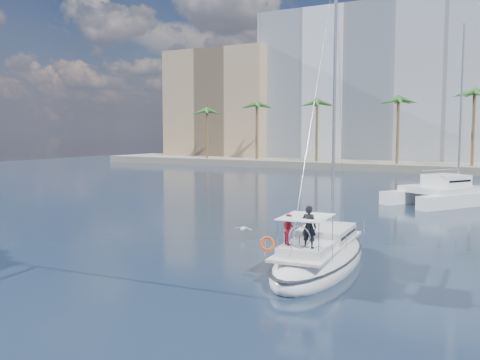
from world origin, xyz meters
The scene contains 9 objects.
ground centered at (0.00, 0.00, 0.00)m, with size 160.00×160.00×0.00m, color black.
quay centered at (0.00, 61.00, 0.60)m, with size 120.00×14.00×1.20m, color gray.
building_modern centered at (-12.00, 73.00, 14.00)m, with size 42.00×16.00×28.00m, color white.
building_tan_left centered at (-42.00, 69.00, 11.00)m, with size 22.00×14.00×22.00m, color tan.
palm_left centered at (-34.00, 57.00, 10.28)m, with size 3.60×3.60×12.30m.
palm_centre centered at (0.00, 57.00, 10.28)m, with size 3.60×3.60×12.30m.
main_sloop centered at (5.21, -2.42, 0.50)m, with size 4.10×10.45×15.16m.
catamaran centered at (6.89, 23.19, 1.10)m, with size 9.86×11.61×15.39m.
seagull centered at (-1.47, 2.38, 0.45)m, with size 1.21×0.52×0.22m.
Camera 1 is at (13.80, -25.32, 6.37)m, focal length 40.00 mm.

